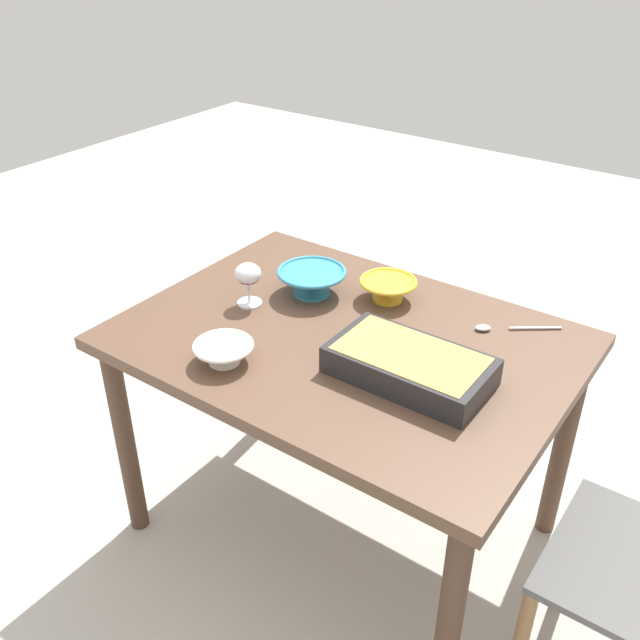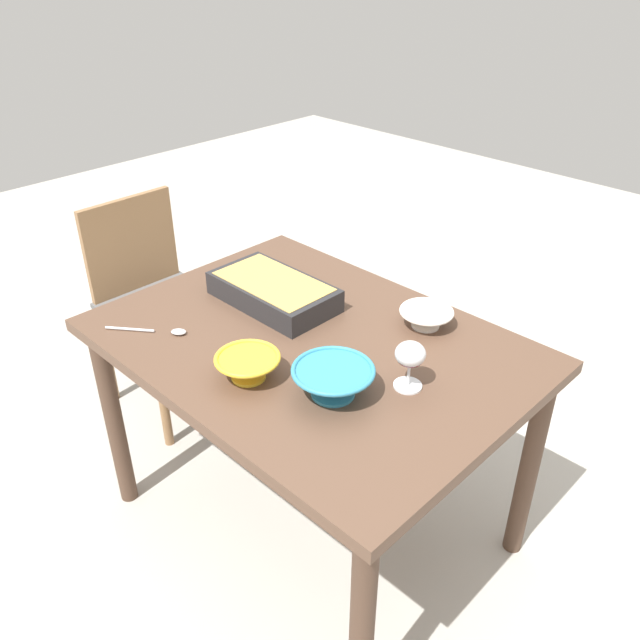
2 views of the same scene
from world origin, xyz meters
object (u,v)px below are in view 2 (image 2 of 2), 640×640
mixing_bowl (248,365)px  serving_bowl (426,316)px  dining_table (311,366)px  serving_spoon (162,331)px  chair (155,296)px  wine_glass (410,357)px  casserole_dish (274,290)px  small_bowl (333,380)px

mixing_bowl → serving_bowl: mixing_bowl is taller
dining_table → serving_spoon: size_ratio=5.88×
chair → serving_spoon: 0.77m
chair → wine_glass: 1.34m
dining_table → casserole_dish: casserole_dish is taller
chair → serving_bowl: bearing=10.7°
mixing_bowl → serving_bowl: 0.56m
serving_bowl → chair: bearing=-169.3°
small_bowl → chair: bearing=169.9°
casserole_dish → mixing_bowl: (0.25, -0.31, -0.00)m
serving_bowl → dining_table: bearing=-123.1°
chair → small_bowl: size_ratio=4.07×
chair → wine_glass: (1.29, -0.05, 0.35)m
chair → serving_bowl: (1.15, 0.22, 0.29)m
dining_table → mixing_bowl: size_ratio=7.01×
casserole_dish → serving_bowl: (0.42, 0.22, -0.01)m
chair → serving_spoon: bearing=-28.9°
mixing_bowl → serving_spoon: size_ratio=0.84×
dining_table → serving_bowl: 0.36m
casserole_dish → small_bowl: small_bowl is taller
mixing_bowl → wine_glass: bearing=39.1°
serving_spoon → wine_glass: bearing=23.9°
serving_spoon → casserole_dish: bearing=74.7°
chair → serving_bowl: 1.20m
dining_table → wine_glass: 0.38m
mixing_bowl → casserole_dish: bearing=128.6°
mixing_bowl → small_bowl: size_ratio=0.82×
serving_spoon → dining_table: bearing=39.8°
chair → small_bowl: chair is taller
casserole_dish → mixing_bowl: bearing=-51.4°
small_bowl → mixing_bowl: bearing=-153.6°
dining_table → casserole_dish: size_ratio=3.04×
mixing_bowl → small_bowl: (0.21, 0.10, 0.01)m
small_bowl → serving_bowl: size_ratio=1.32×
serving_spoon → mixing_bowl: bearing=5.7°
wine_glass → casserole_dish: 0.57m
dining_table → serving_bowl: bearing=56.9°
chair → casserole_dish: (0.72, 0.00, 0.30)m
small_bowl → serving_spoon: (-0.55, -0.14, -0.04)m
chair → casserole_dish: chair is taller
dining_table → mixing_bowl: (0.01, -0.24, 0.13)m
mixing_bowl → dining_table: bearing=93.1°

